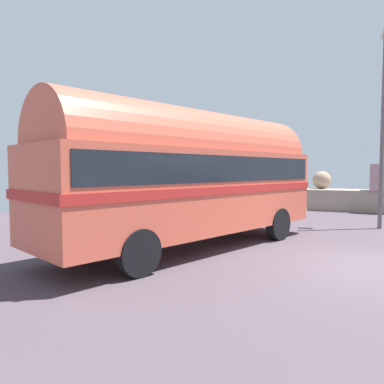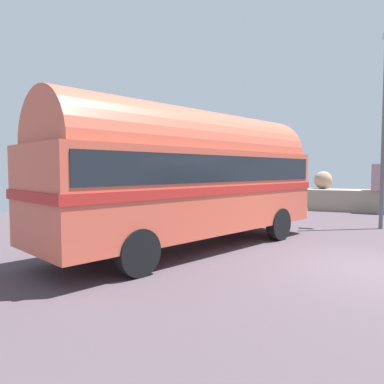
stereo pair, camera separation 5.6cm
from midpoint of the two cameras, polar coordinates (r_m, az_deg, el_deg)
ground at (r=8.72m, az=27.40°, el=-10.88°), size 32.00×26.00×0.02m
breakwater at (r=20.31m, az=24.70°, el=-0.87°), size 31.36×2.25×2.41m
vintage_coach at (r=9.56m, az=0.10°, el=3.10°), size 5.46×8.85×3.70m
lamp_post at (r=14.57m, az=28.47°, el=10.33°), size 0.44×0.81×7.08m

